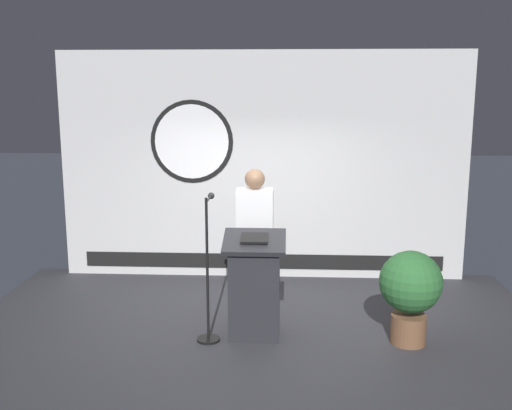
# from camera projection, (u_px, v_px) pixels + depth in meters

# --- Properties ---
(ground_plane) EXTENTS (40.00, 40.00, 0.00)m
(ground_plane) POSITION_uv_depth(u_px,v_px,m) (255.00, 353.00, 6.48)
(ground_plane) COLOR #383D47
(stage_platform) EXTENTS (6.40, 4.00, 0.30)m
(stage_platform) POSITION_uv_depth(u_px,v_px,m) (255.00, 341.00, 6.45)
(stage_platform) COLOR #333338
(stage_platform) RESTS_ON ground
(banner_display) EXTENTS (5.45, 0.12, 3.05)m
(banner_display) POSITION_uv_depth(u_px,v_px,m) (261.00, 167.00, 7.94)
(banner_display) COLOR silver
(banner_display) RESTS_ON stage_platform
(podium) EXTENTS (0.64, 0.50, 1.11)m
(podium) POSITION_uv_depth(u_px,v_px,m) (254.00, 287.00, 6.12)
(podium) COLOR #26262B
(podium) RESTS_ON stage_platform
(speaker_person) EXTENTS (0.40, 0.26, 1.70)m
(speaker_person) POSITION_uv_depth(u_px,v_px,m) (255.00, 244.00, 6.52)
(speaker_person) COLOR black
(speaker_person) RESTS_ON stage_platform
(microphone_stand) EXTENTS (0.24, 0.54, 1.50)m
(microphone_stand) POSITION_uv_depth(u_px,v_px,m) (208.00, 290.00, 6.05)
(microphone_stand) COLOR black
(microphone_stand) RESTS_ON stage_platform
(potted_plant) EXTENTS (0.63, 0.63, 0.96)m
(potted_plant) POSITION_uv_depth(u_px,v_px,m) (410.00, 288.00, 5.93)
(potted_plant) COLOR brown
(potted_plant) RESTS_ON stage_platform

